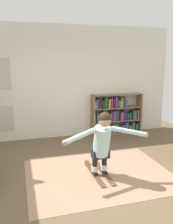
{
  "coord_description": "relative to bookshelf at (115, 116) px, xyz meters",
  "views": [
    {
      "loc": [
        -1.12,
        -3.57,
        1.99
      ],
      "look_at": [
        0.1,
        0.67,
        1.05
      ],
      "focal_mm": 38.3,
      "sensor_mm": 36.0,
      "label": 1
    }
  ],
  "objects": [
    {
      "name": "back_wall",
      "position": [
        -1.42,
        0.21,
        0.95
      ],
      "size": [
        6.0,
        0.1,
        2.9
      ],
      "primitive_type": "cube",
      "color": "silver",
      "rests_on": "ground"
    },
    {
      "name": "rug",
      "position": [
        -1.22,
        -2.22,
        -0.5
      ],
      "size": [
        2.56,
        1.95,
        0.01
      ],
      "primitive_type": "cube",
      "color": "#A27E63",
      "rests_on": "ground"
    },
    {
      "name": "ground_plane",
      "position": [
        -1.42,
        -2.39,
        -0.5
      ],
      "size": [
        7.2,
        7.2,
        0.0
      ],
      "primitive_type": "plane",
      "color": "brown"
    },
    {
      "name": "bookshelf",
      "position": [
        0.0,
        0.0,
        0.0
      ],
      "size": [
        1.42,
        0.3,
        1.11
      ],
      "color": "#856749",
      "rests_on": "ground"
    },
    {
      "name": "person_skier",
      "position": [
        -1.22,
        -2.34,
        0.18
      ],
      "size": [
        1.47,
        0.51,
        1.11
      ],
      "color": "white",
      "rests_on": "skis_pair"
    },
    {
      "name": "skis_pair",
      "position": [
        -1.22,
        -2.19,
        -0.48
      ],
      "size": [
        0.29,
        0.98,
        0.07
      ],
      "color": "brown",
      "rests_on": "rug"
    }
  ]
}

